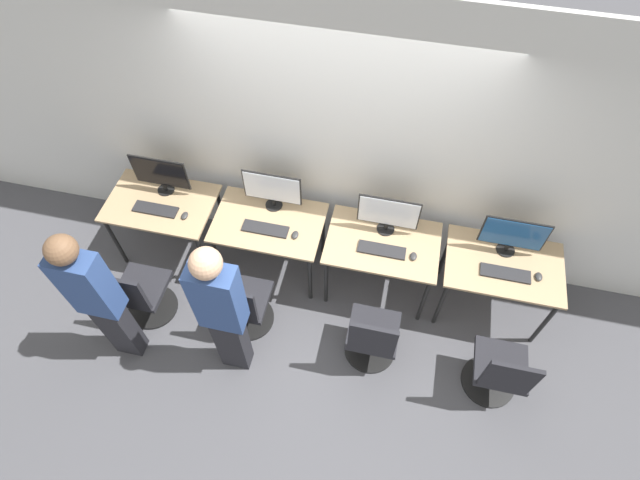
{
  "coord_description": "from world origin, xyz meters",
  "views": [
    {
      "loc": [
        0.54,
        -2.31,
        4.45
      ],
      "look_at": [
        0.0,
        0.14,
        0.91
      ],
      "focal_mm": 28.0,
      "sensor_mm": 36.0,
      "label": 1
    }
  ],
  "objects_px": {
    "keyboard_right": "(382,250)",
    "mouse_right": "(413,256)",
    "monitor_left": "(272,189)",
    "office_chair_right": "(372,339)",
    "keyboard_far_left": "(156,209)",
    "keyboard_far_right": "(505,273)",
    "monitor_far_left": "(160,174)",
    "office_chair_left": "(244,306)",
    "person_far_left": "(97,297)",
    "monitor_far_right": "(513,235)",
    "mouse_far_left": "(185,216)",
    "mouse_left": "(295,235)",
    "office_chair_far_right": "(499,374)",
    "office_chair_far_left": "(141,295)",
    "mouse_far_right": "(539,277)",
    "person_left": "(222,310)",
    "monitor_right": "(388,214)",
    "keyboard_left": "(265,229)"
  },
  "relations": [
    {
      "from": "monitor_far_left",
      "to": "monitor_left",
      "type": "distance_m",
      "value": 1.08
    },
    {
      "from": "keyboard_right",
      "to": "person_far_left",
      "type": "bearing_deg",
      "value": -153.36
    },
    {
      "from": "monitor_far_left",
      "to": "monitor_left",
      "type": "relative_size",
      "value": 1.0
    },
    {
      "from": "person_far_left",
      "to": "office_chair_left",
      "type": "bearing_deg",
      "value": 24.91
    },
    {
      "from": "monitor_left",
      "to": "monitor_far_left",
      "type": "bearing_deg",
      "value": -177.64
    },
    {
      "from": "monitor_left",
      "to": "office_chair_right",
      "type": "height_order",
      "value": "monitor_left"
    },
    {
      "from": "person_left",
      "to": "monitor_right",
      "type": "height_order",
      "value": "person_left"
    },
    {
      "from": "person_left",
      "to": "office_chair_right",
      "type": "height_order",
      "value": "person_left"
    },
    {
      "from": "mouse_far_left",
      "to": "office_chair_left",
      "type": "distance_m",
      "value": 1.01
    },
    {
      "from": "office_chair_far_left",
      "to": "mouse_far_right",
      "type": "xyz_separation_m",
      "value": [
        3.48,
        0.72,
        0.42
      ]
    },
    {
      "from": "monitor_far_left",
      "to": "office_chair_far_left",
      "type": "xyz_separation_m",
      "value": [
        0.04,
        -0.96,
        -0.63
      ]
    },
    {
      "from": "office_chair_far_right",
      "to": "monitor_far_right",
      "type": "bearing_deg",
      "value": 94.14
    },
    {
      "from": "person_far_left",
      "to": "monitor_far_right",
      "type": "height_order",
      "value": "person_far_left"
    },
    {
      "from": "monitor_left",
      "to": "office_chair_left",
      "type": "relative_size",
      "value": 0.63
    },
    {
      "from": "mouse_left",
      "to": "mouse_far_right",
      "type": "distance_m",
      "value": 2.15
    },
    {
      "from": "monitor_left",
      "to": "office_chair_far_right",
      "type": "bearing_deg",
      "value": -25.18
    },
    {
      "from": "office_chair_right",
      "to": "monitor_far_right",
      "type": "bearing_deg",
      "value": 41.98
    },
    {
      "from": "mouse_right",
      "to": "keyboard_right",
      "type": "bearing_deg",
      "value": 177.86
    },
    {
      "from": "office_chair_far_left",
      "to": "office_chair_left",
      "type": "distance_m",
      "value": 0.97
    },
    {
      "from": "mouse_right",
      "to": "office_chair_right",
      "type": "distance_m",
      "value": 0.82
    },
    {
      "from": "keyboard_right",
      "to": "monitor_far_left",
      "type": "bearing_deg",
      "value": 173.36
    },
    {
      "from": "monitor_far_left",
      "to": "keyboard_right",
      "type": "bearing_deg",
      "value": -6.64
    },
    {
      "from": "keyboard_right",
      "to": "mouse_far_right",
      "type": "distance_m",
      "value": 1.36
    },
    {
      "from": "monitor_far_right",
      "to": "mouse_far_right",
      "type": "xyz_separation_m",
      "value": [
        0.28,
        -0.23,
        -0.21
      ]
    },
    {
      "from": "keyboard_left",
      "to": "person_left",
      "type": "bearing_deg",
      "value": -92.71
    },
    {
      "from": "office_chair_right",
      "to": "office_chair_far_right",
      "type": "relative_size",
      "value": 1.0
    },
    {
      "from": "monitor_far_right",
      "to": "office_chair_far_right",
      "type": "relative_size",
      "value": 0.63
    },
    {
      "from": "mouse_right",
      "to": "office_chair_left",
      "type": "bearing_deg",
      "value": -157.18
    },
    {
      "from": "keyboard_far_left",
      "to": "mouse_right",
      "type": "distance_m",
      "value": 2.44
    },
    {
      "from": "monitor_far_left",
      "to": "office_chair_right",
      "type": "distance_m",
      "value": 2.48
    },
    {
      "from": "mouse_far_left",
      "to": "person_far_left",
      "type": "relative_size",
      "value": 0.05
    },
    {
      "from": "monitor_left",
      "to": "mouse_far_right",
      "type": "distance_m",
      "value": 2.46
    },
    {
      "from": "keyboard_left",
      "to": "office_chair_left",
      "type": "bearing_deg",
      "value": -96.4
    },
    {
      "from": "mouse_far_left",
      "to": "monitor_left",
      "type": "xyz_separation_m",
      "value": [
        0.78,
        0.32,
        0.21
      ]
    },
    {
      "from": "mouse_left",
      "to": "office_chair_left",
      "type": "height_order",
      "value": "office_chair_left"
    },
    {
      "from": "keyboard_right",
      "to": "mouse_right",
      "type": "distance_m",
      "value": 0.28
    },
    {
      "from": "monitor_left",
      "to": "office_chair_right",
      "type": "bearing_deg",
      "value": -40.55
    },
    {
      "from": "mouse_far_left",
      "to": "keyboard_left",
      "type": "height_order",
      "value": "mouse_far_left"
    },
    {
      "from": "person_far_left",
      "to": "monitor_right",
      "type": "distance_m",
      "value": 2.51
    },
    {
      "from": "monitor_far_right",
      "to": "office_chair_far_right",
      "type": "distance_m",
      "value": 1.18
    },
    {
      "from": "mouse_right",
      "to": "office_chair_far_right",
      "type": "distance_m",
      "value": 1.22
    },
    {
      "from": "mouse_left",
      "to": "keyboard_left",
      "type": "bearing_deg",
      "value": 177.67
    },
    {
      "from": "monitor_far_left",
      "to": "office_chair_far_left",
      "type": "height_order",
      "value": "monitor_far_left"
    },
    {
      "from": "keyboard_far_left",
      "to": "keyboard_far_right",
      "type": "height_order",
      "value": "same"
    },
    {
      "from": "office_chair_left",
      "to": "office_chair_right",
      "type": "distance_m",
      "value": 1.21
    },
    {
      "from": "keyboard_left",
      "to": "keyboard_far_right",
      "type": "relative_size",
      "value": 1.0
    },
    {
      "from": "keyboard_left",
      "to": "mouse_left",
      "type": "bearing_deg",
      "value": -2.33
    },
    {
      "from": "mouse_far_left",
      "to": "mouse_left",
      "type": "height_order",
      "value": "same"
    },
    {
      "from": "office_chair_far_left",
      "to": "monitor_left",
      "type": "xyz_separation_m",
      "value": [
        1.04,
        1.0,
        0.63
      ]
    },
    {
      "from": "monitor_right",
      "to": "office_chair_far_right",
      "type": "xyz_separation_m",
      "value": [
        1.15,
        -1.0,
        -0.63
      ]
    }
  ]
}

